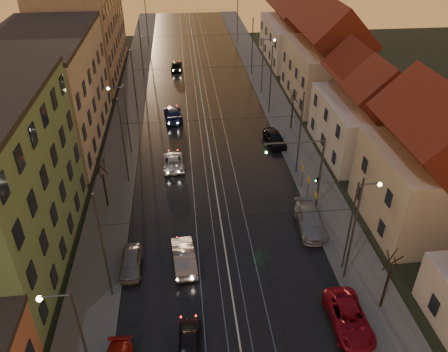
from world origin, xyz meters
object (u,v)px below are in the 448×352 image
object	(u,v)px
street_lamp_0	(75,334)
parked_left_3	(131,262)
driving_car_4	(176,65)
street_lamp_3	(265,60)
parked_right_0	(349,318)
driving_car_3	(173,114)
parked_right_2	(275,138)
driving_car_1	(184,256)
parked_right_1	(310,221)
driving_car_2	(173,161)
street_lamp_2	(123,113)
traffic_light_mast	(310,165)
street_lamp_1	(356,218)
driving_car_0	(189,340)

from	to	relation	value
street_lamp_0	parked_left_3	size ratio (longest dim) A/B	2.04
driving_car_4	street_lamp_0	bearing A→B (deg)	86.55
street_lamp_3	parked_right_0	bearing A→B (deg)	-92.36
driving_car_3	parked_right_2	size ratio (longest dim) A/B	1.18
driving_car_1	parked_right_1	xyz separation A→B (m)	(10.95, 3.30, -0.01)
street_lamp_3	parked_right_0	size ratio (longest dim) A/B	1.57
parked_right_0	parked_right_1	world-z (taller)	parked_right_1
street_lamp_0	driving_car_3	bearing A→B (deg)	82.10
parked_right_1	parked_right_2	xyz separation A→B (m)	(0.00, 15.41, 0.00)
street_lamp_3	driving_car_1	world-z (taller)	street_lamp_3
driving_car_3	driving_car_2	bearing A→B (deg)	84.47
driving_car_4	street_lamp_2	bearing A→B (deg)	80.74
driving_car_3	parked_right_1	size ratio (longest dim) A/B	1.01
street_lamp_2	street_lamp_3	distance (m)	24.24
street_lamp_2	driving_car_3	distance (m)	10.64
street_lamp_3	traffic_light_mast	distance (m)	28.03
street_lamp_1	parked_right_1	size ratio (longest dim) A/B	1.51
street_lamp_2	parked_right_0	bearing A→B (deg)	-56.80
street_lamp_2	street_lamp_3	bearing A→B (deg)	41.31
street_lamp_1	driving_car_4	distance (m)	49.40
street_lamp_3	driving_car_3	size ratio (longest dim) A/B	1.49
driving_car_0	parked_right_2	world-z (taller)	parked_right_2
street_lamp_2	parked_right_1	bearing A→B (deg)	-41.88
driving_car_2	driving_car_0	bearing A→B (deg)	89.54
street_lamp_1	street_lamp_2	bearing A→B (deg)	132.32
street_lamp_1	parked_right_2	xyz separation A→B (m)	(-1.50, 20.43, -4.11)
parked_left_3	parked_right_2	bearing A→B (deg)	52.08
traffic_light_mast	driving_car_1	xyz separation A→B (m)	(-11.35, -6.28, -3.82)
street_lamp_3	parked_right_1	world-z (taller)	street_lamp_3
parked_left_3	driving_car_1	bearing A→B (deg)	1.90
driving_car_1	driving_car_4	bearing A→B (deg)	-94.69
traffic_light_mast	driving_car_1	bearing A→B (deg)	-151.06
driving_car_2	parked_left_3	size ratio (longest dim) A/B	1.16
street_lamp_0	traffic_light_mast	distance (m)	23.42
driving_car_1	parked_right_2	xyz separation A→B (m)	(10.95, 18.71, -0.01)
street_lamp_1	street_lamp_3	size ratio (longest dim) A/B	1.00
driving_car_0	parked_right_2	bearing A→B (deg)	-108.02
street_lamp_0	parked_right_1	world-z (taller)	street_lamp_0
driving_car_2	parked_right_1	xyz separation A→B (m)	(11.70, -11.53, 0.13)
parked_right_1	driving_car_1	bearing A→B (deg)	-160.34
street_lamp_1	driving_car_1	distance (m)	13.23
driving_car_3	parked_right_2	bearing A→B (deg)	140.31
street_lamp_0	driving_car_3	world-z (taller)	street_lamp_0
street_lamp_1	parked_left_3	world-z (taller)	street_lamp_1
street_lamp_1	driving_car_0	bearing A→B (deg)	-154.70
street_lamp_2	driving_car_0	bearing A→B (deg)	-77.13
driving_car_0	parked_right_2	xyz separation A→B (m)	(10.80, 26.25, 0.15)
street_lamp_3	driving_car_3	world-z (taller)	street_lamp_3
parked_right_0	parked_right_2	size ratio (longest dim) A/B	1.13
driving_car_4	parked_left_3	bearing A→B (deg)	87.42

